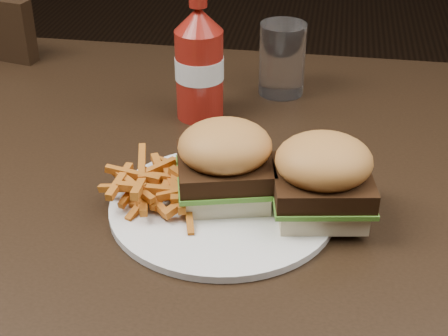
% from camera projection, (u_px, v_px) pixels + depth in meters
% --- Properties ---
extents(dining_table, '(1.20, 0.80, 0.04)m').
position_uv_depth(dining_table, '(148.00, 175.00, 0.88)').
color(dining_table, black).
rests_on(dining_table, ground).
extents(chair_far, '(0.47, 0.47, 0.04)m').
position_uv_depth(chair_far, '(32.00, 157.00, 1.52)').
color(chair_far, black).
rests_on(chair_far, ground).
extents(plate, '(0.26, 0.26, 0.01)m').
position_uv_depth(plate, '(223.00, 206.00, 0.78)').
color(plate, white).
rests_on(plate, dining_table).
extents(sandwich_half_a, '(0.11, 0.11, 0.02)m').
position_uv_depth(sandwich_half_a, '(225.00, 188.00, 0.78)').
color(sandwich_half_a, beige).
rests_on(sandwich_half_a, plate).
extents(sandwich_half_b, '(0.11, 0.10, 0.02)m').
position_uv_depth(sandwich_half_b, '(320.00, 204.00, 0.75)').
color(sandwich_half_b, beige).
rests_on(sandwich_half_b, plate).
extents(fries_pile, '(0.13, 0.13, 0.04)m').
position_uv_depth(fries_pile, '(166.00, 182.00, 0.77)').
color(fries_pile, '#AC3909').
rests_on(fries_pile, plate).
extents(ketchup_bottle, '(0.08, 0.08, 0.13)m').
position_uv_depth(ketchup_bottle, '(200.00, 77.00, 0.95)').
color(ketchup_bottle, maroon).
rests_on(ketchup_bottle, dining_table).
extents(tumbler, '(0.09, 0.09, 0.11)m').
position_uv_depth(tumbler, '(282.00, 59.00, 1.02)').
color(tumbler, white).
rests_on(tumbler, dining_table).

